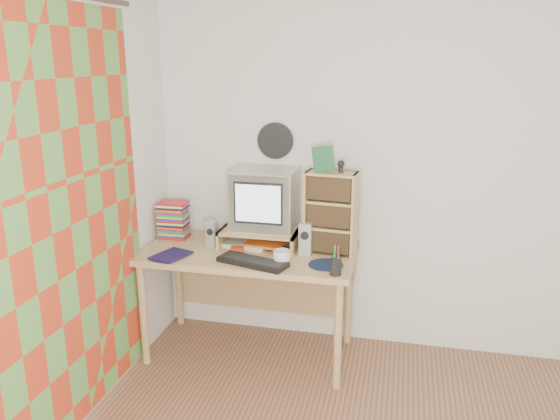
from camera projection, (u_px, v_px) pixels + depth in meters
The scene contains 19 objects.
back_wall at pixel (413, 172), 3.59m from camera, with size 3.50×3.50×0.00m, color silver.
curtain at pixel (71, 225), 2.79m from camera, with size 2.20×2.20×0.00m, color red.
wall_disc at pixel (275, 141), 3.72m from camera, with size 0.25×0.25×0.02m, color black.
desk at pixel (251, 266), 3.70m from camera, with size 1.40×0.70×0.75m.
monitor_riser at pixel (260, 233), 3.66m from camera, with size 0.52×0.30×0.12m.
crt_monitor at pixel (264, 199), 3.64m from camera, with size 0.41×0.41×0.39m, color beige.
speaker_left at pixel (212, 234), 3.65m from camera, with size 0.07×0.07×0.18m, color #B2B2B7.
speaker_right at pixel (306, 238), 3.51m from camera, with size 0.08×0.08×0.21m, color #B2B2B7.
keyboard at pixel (253, 262), 3.36m from camera, with size 0.44×0.15×0.03m, color black.
dvd_stack at pixel (173, 219), 3.83m from camera, with size 0.19×0.14×0.28m, color brown, non-canonical shape.
cd_rack at pixel (331, 213), 3.50m from camera, with size 0.32×0.17×0.53m, color tan.
mug at pixel (282, 257), 3.35m from camera, with size 0.11×0.11×0.09m, color white.
diary at pixel (160, 251), 3.52m from camera, with size 0.22×0.16×0.04m, color #16103E.
mousepad at pixel (326, 265), 3.35m from camera, with size 0.22×0.22×0.00m, color #101A35.
pen_cup at pixel (336, 264), 3.18m from camera, with size 0.07×0.07×0.14m, color black, non-canonical shape.
papers at pixel (255, 243), 3.68m from camera, with size 0.29×0.21×0.04m, color beige, non-canonical shape.
red_box at pixel (237, 250), 3.55m from camera, with size 0.08×0.05×0.04m, color #B43713.
game_box at pixel (323, 159), 3.40m from camera, with size 0.13×0.03×0.17m, color #17512D.
webcam at pixel (341, 166), 3.40m from camera, with size 0.05×0.05×0.08m, color black, non-canonical shape.
Camera 1 is at (-0.07, -1.88, 1.98)m, focal length 35.00 mm.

